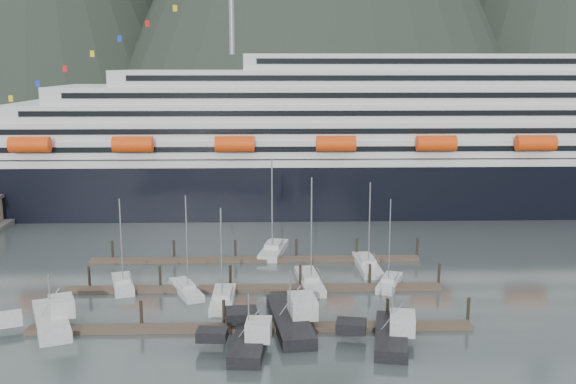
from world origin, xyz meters
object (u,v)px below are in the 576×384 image
(sailboat_g, at_px, (367,266))
(trawler_b, at_px, (248,341))
(sailboat_f, at_px, (274,251))
(sailboat_b, at_px, (186,290))
(trawler_d, at_px, (390,334))
(sailboat_h, at_px, (389,283))
(sailboat_a, at_px, (123,284))
(sailboat_c, at_px, (223,300))
(sailboat_d, at_px, (310,282))
(trawler_a, at_px, (50,319))
(cruise_ship, at_px, (432,147))
(trawler_c, at_px, (289,318))

(sailboat_g, relative_size, trawler_b, 1.29)
(sailboat_f, height_order, trawler_b, sailboat_f)
(sailboat_b, height_order, trawler_d, sailboat_b)
(sailboat_b, distance_m, sailboat_h, 26.14)
(sailboat_a, relative_size, sailboat_c, 0.99)
(sailboat_d, bearing_deg, sailboat_b, 94.68)
(sailboat_f, height_order, trawler_a, sailboat_f)
(sailboat_d, bearing_deg, trawler_d, -164.16)
(sailboat_c, relative_size, sailboat_d, 0.84)
(trawler_a, bearing_deg, sailboat_d, -87.74)
(cruise_ship, xyz_separation_m, trawler_b, (-35.22, -69.93, -11.20))
(cruise_ship, relative_size, sailboat_g, 16.20)
(sailboat_g, bearing_deg, trawler_c, 148.88)
(sailboat_a, distance_m, sailboat_f, 24.89)
(trawler_c, bearing_deg, sailboat_h, -52.27)
(sailboat_a, xyz_separation_m, sailboat_c, (13.29, -6.29, 0.01))
(sailboat_b, xyz_separation_m, sailboat_h, (26.06, 1.95, -0.00))
(sailboat_c, height_order, trawler_d, sailboat_c)
(sailboat_h, xyz_separation_m, trawler_c, (-13.50, -13.33, 0.51))
(sailboat_d, xyz_separation_m, trawler_a, (-29.41, -13.31, 0.42))
(cruise_ship, xyz_separation_m, sailboat_f, (-32.36, -34.95, -11.59))
(cruise_ship, xyz_separation_m, trawler_d, (-20.53, -68.52, -11.19))
(sailboat_d, xyz_separation_m, sailboat_g, (8.53, 6.96, -0.01))
(sailboat_a, height_order, trawler_d, sailboat_a)
(trawler_d, bearing_deg, sailboat_f, 29.79)
(trawler_d, bearing_deg, sailboat_a, 70.30)
(sailboat_d, height_order, trawler_b, sailboat_d)
(sailboat_g, height_order, trawler_b, sailboat_g)
(cruise_ship, xyz_separation_m, sailboat_h, (-17.43, -50.75, -11.64))
(sailboat_b, height_order, sailboat_g, sailboat_b)
(cruise_ship, bearing_deg, sailboat_g, -114.10)
(sailboat_f, xyz_separation_m, trawler_b, (-2.86, -34.98, 0.39))
(cruise_ship, distance_m, sailboat_c, 69.53)
(sailboat_a, bearing_deg, trawler_c, -139.04)
(trawler_a, bearing_deg, sailboat_f, -63.34)
(sailboat_f, relative_size, trawler_c, 1.08)
(sailboat_c, xyz_separation_m, sailboat_g, (19.41, 13.69, 0.00))
(sailboat_f, height_order, trawler_c, sailboat_f)
(sailboat_h, distance_m, trawler_a, 41.63)
(sailboat_c, xyz_separation_m, trawler_b, (3.40, -13.29, 0.43))
(cruise_ship, distance_m, trawler_a, 85.95)
(cruise_ship, height_order, sailboat_a, cruise_ship)
(sailboat_h, xyz_separation_m, trawler_b, (-17.79, -19.19, 0.44))
(sailboat_a, distance_m, trawler_b, 25.74)
(sailboat_c, relative_size, trawler_c, 0.87)
(sailboat_g, distance_m, trawler_c, 24.17)
(trawler_b, bearing_deg, cruise_ship, -22.18)
(sailboat_f, xyz_separation_m, trawler_c, (1.42, -29.13, 0.45))
(sailboat_b, relative_size, trawler_d, 1.15)
(sailboat_c, relative_size, sailboat_g, 0.96)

